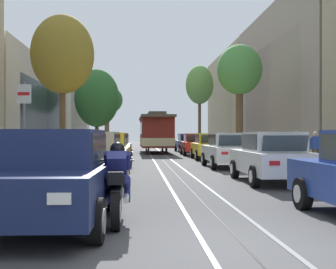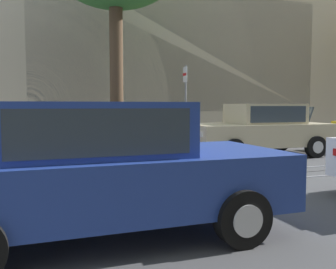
{
  "view_description": "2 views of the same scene",
  "coord_description": "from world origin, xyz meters",
  "px_view_note": "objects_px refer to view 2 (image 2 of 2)",
  "views": [
    {
      "loc": [
        -1.41,
        -5.47,
        1.5
      ],
      "look_at": [
        0.7,
        25.66,
        1.51
      ],
      "focal_mm": 46.37,
      "sensor_mm": 36.0,
      "label": 1
    },
    {
      "loc": [
        7.16,
        0.82,
        1.55
      ],
      "look_at": [
        -1.57,
        3.97,
        0.83
      ],
      "focal_mm": 41.08,
      "sensor_mm": 36.0,
      "label": 2
    }
  ],
  "objects_px": {
    "parked_car_beige_second_left": "(261,130)",
    "motorcycle_with_rider": "(85,144)",
    "street_sign_post": "(185,99)",
    "parked_car_blue_near_right": "(101,169)",
    "parked_car_navy_near_left": "(74,134)"
  },
  "relations": [
    {
      "from": "parked_car_beige_second_left",
      "to": "street_sign_post",
      "type": "relative_size",
      "value": 1.57
    },
    {
      "from": "parked_car_navy_near_left",
      "to": "parked_car_blue_near_right",
      "type": "distance_m",
      "value": 5.57
    },
    {
      "from": "parked_car_blue_near_right",
      "to": "motorcycle_with_rider",
      "type": "bearing_deg",
      "value": 174.76
    },
    {
      "from": "parked_car_beige_second_left",
      "to": "parked_car_blue_near_right",
      "type": "xyz_separation_m",
      "value": [
        5.52,
        -5.82,
        0.0
      ]
    },
    {
      "from": "street_sign_post",
      "to": "parked_car_blue_near_right",
      "type": "bearing_deg",
      "value": -29.46
    },
    {
      "from": "street_sign_post",
      "to": "parked_car_navy_near_left",
      "type": "bearing_deg",
      "value": -68.63
    },
    {
      "from": "parked_car_navy_near_left",
      "to": "parked_car_beige_second_left",
      "type": "relative_size",
      "value": 1.0
    },
    {
      "from": "motorcycle_with_rider",
      "to": "street_sign_post",
      "type": "xyz_separation_m",
      "value": [
        -2.48,
        3.54,
        1.1
      ]
    },
    {
      "from": "parked_car_beige_second_left",
      "to": "motorcycle_with_rider",
      "type": "bearing_deg",
      "value": -79.37
    },
    {
      "from": "parked_car_navy_near_left",
      "to": "parked_car_beige_second_left",
      "type": "xyz_separation_m",
      "value": [
        0.04,
        5.53,
        0.0
      ]
    },
    {
      "from": "parked_car_beige_second_left",
      "to": "parked_car_blue_near_right",
      "type": "distance_m",
      "value": 8.03
    },
    {
      "from": "parked_car_navy_near_left",
      "to": "parked_car_blue_near_right",
      "type": "relative_size",
      "value": 1.01
    },
    {
      "from": "parked_car_beige_second_left",
      "to": "parked_car_blue_near_right",
      "type": "height_order",
      "value": "same"
    },
    {
      "from": "parked_car_navy_near_left",
      "to": "street_sign_post",
      "type": "bearing_deg",
      "value": 111.37
    },
    {
      "from": "parked_car_blue_near_right",
      "to": "street_sign_post",
      "type": "height_order",
      "value": "street_sign_post"
    }
  ]
}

